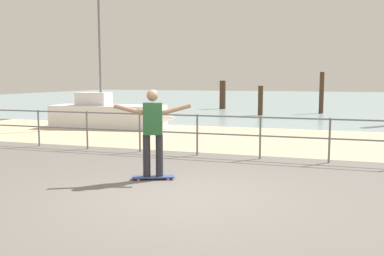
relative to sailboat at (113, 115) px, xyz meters
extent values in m
cube|color=#605B56|center=(5.73, -9.31, -0.52)|extent=(24.00, 10.00, 0.04)
cube|color=tan|center=(5.73, -1.31, -0.52)|extent=(24.00, 6.00, 0.04)
cube|color=#849EA3|center=(5.73, 26.69, -0.52)|extent=(72.00, 50.00, 0.04)
cylinder|color=slate|center=(0.21, -4.71, 0.00)|extent=(0.05, 0.05, 1.05)
cylinder|color=slate|center=(1.78, -4.71, 0.00)|extent=(0.05, 0.05, 1.05)
cylinder|color=slate|center=(3.36, -4.71, 0.00)|extent=(0.05, 0.05, 1.05)
cylinder|color=slate|center=(4.93, -4.71, 0.00)|extent=(0.05, 0.05, 1.05)
cylinder|color=slate|center=(6.51, -4.71, 0.00)|extent=(0.05, 0.05, 1.05)
cylinder|color=slate|center=(8.08, -4.71, 0.00)|extent=(0.05, 0.05, 1.05)
cylinder|color=slate|center=(4.15, -4.71, 0.50)|extent=(11.02, 0.04, 0.04)
cylinder|color=slate|center=(4.15, -4.71, 0.06)|extent=(11.02, 0.04, 0.04)
cube|color=silver|center=(-0.16, -0.02, -0.07)|extent=(4.55, 1.97, 0.90)
cone|color=silver|center=(2.02, 0.27, -0.07)|extent=(1.19, 0.90, 0.77)
cylinder|color=slate|center=(-0.46, -0.06, 2.53)|extent=(0.10, 0.10, 4.29)
cube|color=silver|center=(-0.75, -0.10, 0.63)|extent=(1.31, 1.05, 0.50)
cube|color=#334C8C|center=(4.90, -7.42, -0.45)|extent=(0.82, 0.49, 0.02)
cylinder|color=#E5598C|center=(5.12, -7.24, -0.49)|extent=(0.07, 0.05, 0.06)
cylinder|color=#E5598C|center=(5.18, -7.39, -0.49)|extent=(0.07, 0.05, 0.06)
cylinder|color=#E5598C|center=(4.61, -7.46, -0.49)|extent=(0.07, 0.05, 0.06)
cylinder|color=#E5598C|center=(4.67, -7.61, -0.49)|extent=(0.07, 0.05, 0.06)
cylinder|color=#26262B|center=(5.01, -7.38, -0.04)|extent=(0.14, 0.14, 0.80)
cylinder|color=#26262B|center=(4.78, -7.47, -0.04)|extent=(0.14, 0.14, 0.80)
cube|color=#26592D|center=(4.90, -7.42, 0.66)|extent=(0.41, 0.32, 0.60)
sphere|color=#9E755B|center=(4.90, -7.42, 1.10)|extent=(0.22, 0.22, 0.22)
cylinder|color=#9E755B|center=(5.31, -7.25, 0.84)|extent=(0.55, 0.30, 0.23)
cylinder|color=#9E755B|center=(4.48, -7.60, 0.84)|extent=(0.55, 0.30, 0.23)
cylinder|color=#422D1E|center=(1.60, 11.53, 0.39)|extent=(0.39, 0.39, 1.82)
cylinder|color=#422D1E|center=(4.63, 7.53, 0.26)|extent=(0.26, 0.26, 1.57)
cylinder|color=#422D1E|center=(7.66, 9.75, 0.63)|extent=(0.25, 0.25, 2.30)
camera|label=1|loc=(8.02, -14.68, 1.41)|focal=39.43mm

